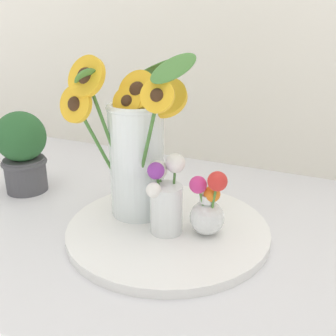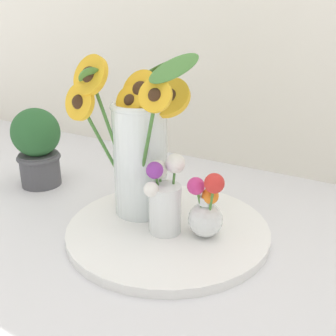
{
  "view_description": "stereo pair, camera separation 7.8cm",
  "coord_description": "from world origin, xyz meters",
  "px_view_note": "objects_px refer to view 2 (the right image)",
  "views": [
    {
      "loc": [
        0.28,
        -0.62,
        0.43
      ],
      "look_at": [
        -0.03,
        0.04,
        0.15
      ],
      "focal_mm": 42.0,
      "sensor_mm": 36.0,
      "label": 1
    },
    {
      "loc": [
        0.35,
        -0.58,
        0.43
      ],
      "look_at": [
        -0.03,
        0.04,
        0.15
      ],
      "focal_mm": 42.0,
      "sensor_mm": 36.0,
      "label": 2
    }
  ],
  "objects_px": {
    "vase_bulb_right": "(206,211)",
    "potted_plant": "(37,145)",
    "mason_jar_sunflowers": "(139,145)",
    "vase_small_center": "(164,197)",
    "serving_tray": "(168,229)"
  },
  "relations": [
    {
      "from": "serving_tray",
      "to": "mason_jar_sunflowers",
      "type": "relative_size",
      "value": 1.2
    },
    {
      "from": "mason_jar_sunflowers",
      "to": "vase_small_center",
      "type": "height_order",
      "value": "mason_jar_sunflowers"
    },
    {
      "from": "mason_jar_sunflowers",
      "to": "vase_bulb_right",
      "type": "xyz_separation_m",
      "value": [
        0.17,
        -0.02,
        -0.1
      ]
    },
    {
      "from": "serving_tray",
      "to": "vase_bulb_right",
      "type": "height_order",
      "value": "vase_bulb_right"
    },
    {
      "from": "vase_small_center",
      "to": "vase_bulb_right",
      "type": "xyz_separation_m",
      "value": [
        0.08,
        0.02,
        -0.02
      ]
    },
    {
      "from": "mason_jar_sunflowers",
      "to": "vase_small_center",
      "type": "xyz_separation_m",
      "value": [
        0.09,
        -0.05,
        -0.08
      ]
    },
    {
      "from": "vase_small_center",
      "to": "vase_bulb_right",
      "type": "distance_m",
      "value": 0.09
    },
    {
      "from": "vase_bulb_right",
      "to": "potted_plant",
      "type": "xyz_separation_m",
      "value": [
        -0.52,
        0.04,
        0.04
      ]
    },
    {
      "from": "vase_bulb_right",
      "to": "potted_plant",
      "type": "relative_size",
      "value": 0.68
    },
    {
      "from": "mason_jar_sunflowers",
      "to": "potted_plant",
      "type": "bearing_deg",
      "value": 176.66
    },
    {
      "from": "vase_small_center",
      "to": "mason_jar_sunflowers",
      "type": "bearing_deg",
      "value": 153.13
    },
    {
      "from": "serving_tray",
      "to": "vase_small_center",
      "type": "relative_size",
      "value": 2.65
    },
    {
      "from": "serving_tray",
      "to": "mason_jar_sunflowers",
      "type": "bearing_deg",
      "value": 163.69
    },
    {
      "from": "vase_bulb_right",
      "to": "vase_small_center",
      "type": "bearing_deg",
      "value": -165.9
    },
    {
      "from": "mason_jar_sunflowers",
      "to": "vase_small_center",
      "type": "bearing_deg",
      "value": -26.87
    }
  ]
}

